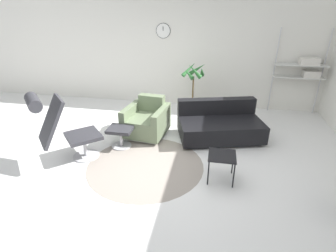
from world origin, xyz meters
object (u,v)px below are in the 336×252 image
lounge_chair (60,124)px  potted_plant (193,90)px  couch_low (219,125)px  side_table (222,158)px  ottoman (121,133)px  armchair_red (147,121)px  shelf_unit (306,69)px

lounge_chair → potted_plant: potted_plant is taller
couch_low → potted_plant: 1.35m
side_table → potted_plant: potted_plant is taller
ottoman → couch_low: (1.76, 0.72, -0.02)m
potted_plant → armchair_red: bearing=-121.5°
side_table → shelf_unit: (1.78, 2.99, 0.71)m
potted_plant → shelf_unit: size_ratio=0.63×
lounge_chair → ottoman: 1.08m
ottoman → shelf_unit: 4.34m
armchair_red → couch_low: (1.42, 0.14, -0.03)m
shelf_unit → armchair_red: bearing=-152.0°
lounge_chair → couch_low: (2.48, 1.40, -0.45)m
shelf_unit → potted_plant: bearing=-169.9°
couch_low → potted_plant: size_ratio=1.41×
armchair_red → couch_low: armchair_red is taller
ottoman → side_table: (1.80, -0.68, 0.10)m
armchair_red → shelf_unit: shelf_unit is taller
armchair_red → shelf_unit: (3.25, 1.73, 0.80)m
ottoman → armchair_red: (0.34, 0.58, 0.01)m
lounge_chair → side_table: bearing=46.8°
ottoman → potted_plant: 2.21m
potted_plant → ottoman: bearing=-121.1°
armchair_red → couch_low: 1.43m
side_table → shelf_unit: 3.55m
couch_low → side_table: size_ratio=4.21×
ottoman → potted_plant: size_ratio=0.36×
ottoman → couch_low: 1.90m
armchair_red → side_table: bearing=146.6°
couch_low → shelf_unit: (1.82, 1.59, 0.83)m
armchair_red → shelf_unit: 3.76m
side_table → shelf_unit: shelf_unit is taller
armchair_red → couch_low: bearing=-167.1°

